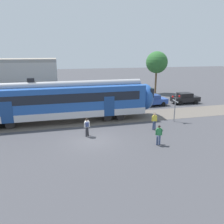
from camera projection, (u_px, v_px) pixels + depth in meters
name	position (u px, v px, depth m)	size (l,w,h in m)	color
ground_plane	(91.00, 140.00, 18.60)	(160.00, 160.00, 0.00)	#424247
pedestrian_white	(87.00, 126.00, 19.13)	(0.53, 0.65, 1.67)	#28282D
pedestrian_green	(159.00, 134.00, 17.36)	(0.65, 0.56, 1.67)	navy
pedestrian_yellow	(154.00, 120.00, 20.84)	(0.63, 0.59, 1.67)	navy
parked_car_blue	(153.00, 100.00, 30.16)	(4.08, 1.91, 1.54)	#284799
parked_car_black	(185.00, 98.00, 31.50)	(4.01, 1.79, 1.54)	black
crossing_signal	(175.00, 103.00, 22.99)	(0.96, 0.22, 3.00)	gray
street_tree_right	(157.00, 62.00, 37.88)	(3.75, 3.75, 7.33)	brown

